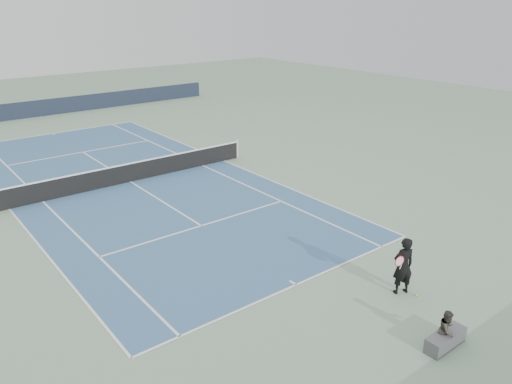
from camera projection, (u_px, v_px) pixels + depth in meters
ground at (131, 182)px, 24.14m from camera, size 80.00×80.00×0.00m
court_surface at (131, 182)px, 24.14m from camera, size 10.97×23.77×0.01m
tennis_net at (130, 172)px, 23.96m from camera, size 12.90×0.10×1.07m
windscreen_far at (26, 110)px, 37.07m from camera, size 30.00×0.25×1.20m
tennis_player at (403, 266)px, 14.71m from camera, size 0.86×0.71×1.81m
tennis_ball at (417, 295)px, 14.82m from camera, size 0.07×0.07×0.07m
spectator_bench at (446, 335)px, 12.55m from camera, size 1.32×0.59×1.09m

